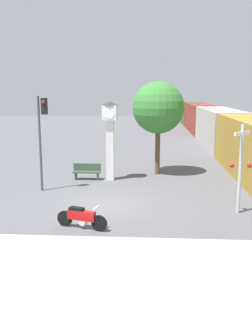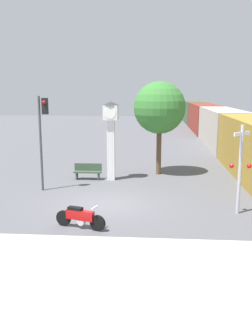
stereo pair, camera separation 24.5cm
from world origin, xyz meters
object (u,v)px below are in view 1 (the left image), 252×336
Objects in this scene: motorcycle at (81,217)px; bench at (87,171)px; street_tree at (158,108)px; freight_train at (208,122)px; traffic_light at (42,127)px; clock_tower at (110,129)px; railroad_crossing_signal at (240,166)px.

motorcycle is 1.24× the size of bench.
street_tree reaches higher than bench.
freight_train is 10.61× the size of traffic_light.
clock_tower is at bearing 106.11° from motorcycle.
motorcycle is at bearing -107.36° from street_tree.
street_tree reaches higher than traffic_light.
freight_train is (8.88, 28.37, 1.27)m from motorcycle.
railroad_crossing_signal reaches higher than motorcycle.
bench is at bearing 115.98° from motorcycle.
bench is (-9.98, -20.53, -1.21)m from freight_train.
street_tree reaches higher than motorcycle.
railroad_crossing_signal is 2.32× the size of bench.
bench reaches higher than motorcycle.
bench is at bearing -178.51° from clock_tower.
motorcycle is 8.27m from clock_tower.
freight_train is 9.08× the size of street_tree.
traffic_light is 3.00× the size of bench.
clock_tower is at bearing 1.49° from bench.
clock_tower is at bearing -112.82° from freight_train.
street_tree reaches higher than railroad_crossing_signal.
railroad_crossing_signal is at bearing -43.26° from clock_tower.
railroad_crossing_signal is (9.13, -3.03, -1.25)m from traffic_light.
freight_train is 26.27m from railroad_crossing_signal.
traffic_light reaches higher than freight_train.
freight_train is (8.62, 20.49, -1.24)m from clock_tower.
railroad_crossing_signal is 0.66× the size of street_tree.
bench is (-7.35, 5.60, -1.54)m from railroad_crossing_signal.
clock_tower is at bearing 39.80° from traffic_light.
street_tree is (2.99, 9.57, 3.60)m from motorcycle.
traffic_light is at bearing -116.97° from freight_train.
freight_train is at bearing 84.26° from railroad_crossing_signal.
clock_tower is 0.79× the size of street_tree.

